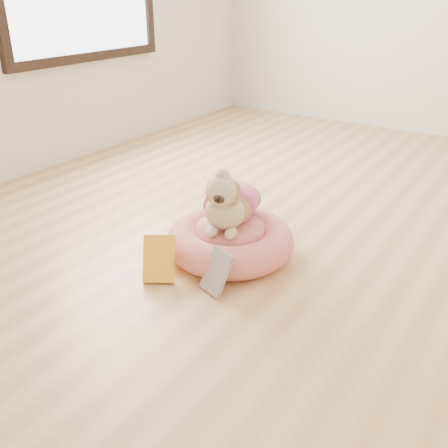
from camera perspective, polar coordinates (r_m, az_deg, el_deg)
The scene contains 5 objects.
floor at distance 2.47m, azimuth 11.72°, elevation -1.69°, with size 4.50×4.50×0.00m, color tan.
pet_bed at distance 2.25m, azimuth 0.70°, elevation -1.90°, with size 0.57×0.57×0.15m.
dog at distance 2.17m, azimuth 0.63°, elevation 3.64°, with size 0.28×0.41×0.30m, color brown, non-canonical shape.
book_yellow at distance 2.08m, azimuth -7.43°, elevation -3.96°, with size 0.13×0.02×0.20m, color yellow.
book_white at distance 1.99m, azimuth -0.85°, elevation -5.51°, with size 0.12×0.02×0.18m, color white.
Camera 1 is at (0.77, -2.07, 1.11)m, focal length 40.00 mm.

